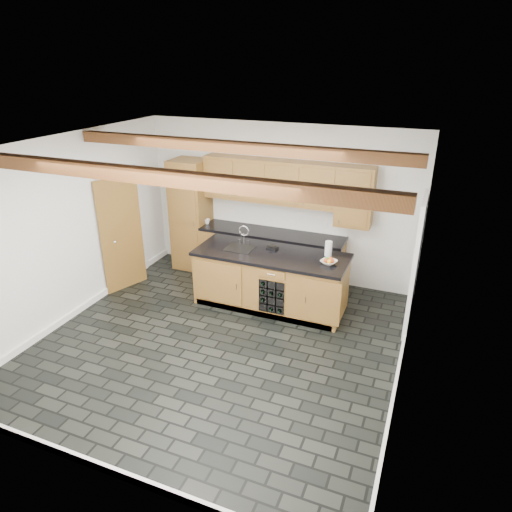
{
  "coord_description": "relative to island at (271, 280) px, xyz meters",
  "views": [
    {
      "loc": [
        2.58,
        -4.98,
        3.78
      ],
      "look_at": [
        0.24,
        0.8,
        1.07
      ],
      "focal_mm": 32.0,
      "sensor_mm": 36.0,
      "label": 1
    }
  ],
  "objects": [
    {
      "name": "island",
      "position": [
        0.0,
        0.0,
        0.0
      ],
      "size": [
        2.48,
        0.96,
        0.93
      ],
      "color": "olive",
      "rests_on": "ground"
    },
    {
      "name": "mug",
      "position": [
        -1.61,
        0.88,
        0.51
      ],
      "size": [
        0.11,
        0.11,
        0.09
      ],
      "primitive_type": "imported",
      "rotation": [
        0.0,
        0.0,
        0.1
      ],
      "color": "white",
      "rests_on": "back_cabinetry"
    },
    {
      "name": "fruit_cluster",
      "position": [
        0.94,
        -0.04,
        0.53
      ],
      "size": [
        0.16,
        0.17,
        0.07
      ],
      "color": "#B83A18",
      "rests_on": "fruit_bowl"
    },
    {
      "name": "kitchen_scale",
      "position": [
        -0.06,
        0.21,
        0.49
      ],
      "size": [
        0.21,
        0.15,
        0.06
      ],
      "rotation": [
        0.0,
        0.0,
        -0.31
      ],
      "color": "black",
      "rests_on": "island"
    },
    {
      "name": "ground",
      "position": [
        -0.31,
        -1.28,
        -0.46
      ],
      "size": [
        5.0,
        5.0,
        0.0
      ],
      "primitive_type": "plane",
      "color": "black",
      "rests_on": "ground"
    },
    {
      "name": "fruit_bowl",
      "position": [
        0.94,
        -0.04,
        0.49
      ],
      "size": [
        0.3,
        0.3,
        0.06
      ],
      "primitive_type": "imported",
      "rotation": [
        0.0,
        0.0,
        -0.32
      ],
      "color": "white",
      "rests_on": "island"
    },
    {
      "name": "paper_towel",
      "position": [
        0.86,
        0.26,
        0.59
      ],
      "size": [
        0.11,
        0.11,
        0.24
      ],
      "primitive_type": "cylinder",
      "color": "white",
      "rests_on": "island"
    },
    {
      "name": "faucet",
      "position": [
        -0.56,
        0.05,
        0.5
      ],
      "size": [
        0.45,
        0.4,
        0.34
      ],
      "color": "black",
      "rests_on": "island"
    },
    {
      "name": "room_shell",
      "position": [
        -0.39,
        -0.75,
        1.06
      ],
      "size": [
        5.01,
        5.0,
        5.0
      ],
      "color": "white",
      "rests_on": "ground"
    },
    {
      "name": "back_cabinetry",
      "position": [
        -0.68,
        0.95,
        0.51
      ],
      "size": [
        3.65,
        0.62,
        2.2
      ],
      "color": "olive",
      "rests_on": "ground"
    }
  ]
}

